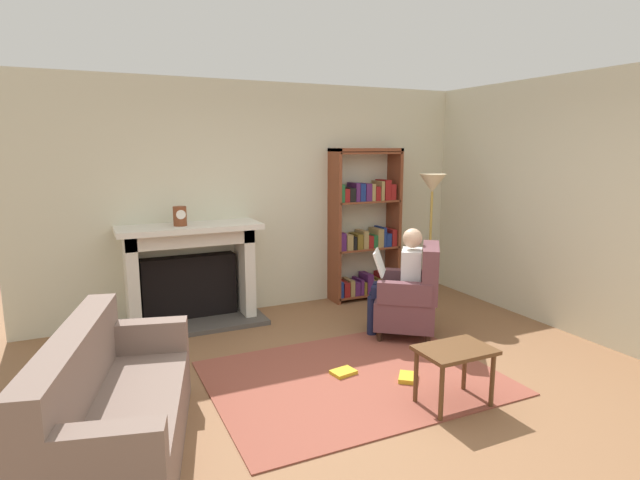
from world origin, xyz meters
TOP-DOWN VIEW (x-y plane):
  - ground at (0.00, 0.00)m, footprint 14.00×14.00m
  - back_wall at (0.00, 2.55)m, footprint 5.60×0.10m
  - side_wall_right at (2.65, 1.25)m, footprint 0.10×5.20m
  - area_rug at (0.00, 0.30)m, footprint 2.40×1.80m
  - fireplace at (-0.97, 2.30)m, footprint 1.55×0.64m
  - mantel_clock at (-1.07, 2.20)m, footprint 0.14×0.14m
  - bookshelf at (1.28, 2.33)m, footprint 0.92×0.32m
  - armchair_reading at (1.04, 0.93)m, footprint 0.88×0.88m
  - seated_reader at (0.94, 1.01)m, footprint 0.59×0.56m
  - sofa_floral at (-1.92, -0.05)m, footprint 1.12×1.83m
  - side_table at (0.46, -0.42)m, footprint 0.56×0.39m
  - scattered_books at (0.19, 0.21)m, footprint 0.68×0.55m
  - floor_lamp at (1.81, 1.69)m, footprint 0.32×0.32m

SIDE VIEW (x-z plane):
  - ground at x=0.00m, z-range 0.00..0.00m
  - area_rug at x=0.00m, z-range 0.00..0.01m
  - scattered_books at x=0.19m, z-range 0.01..0.05m
  - sofa_floral at x=-1.92m, z-range -0.10..0.75m
  - side_table at x=0.46m, z-range 0.16..0.62m
  - armchair_reading at x=1.04m, z-range -0.06..0.91m
  - fireplace at x=-0.97m, z-range 0.03..1.16m
  - seated_reader at x=0.94m, z-range 0.05..1.19m
  - bookshelf at x=1.28m, z-range -0.06..1.88m
  - mantel_clock at x=-1.07m, z-range 1.13..1.34m
  - back_wall at x=0.00m, z-range 0.00..2.70m
  - side_wall_right at x=2.65m, z-range 0.00..2.70m
  - floor_lamp at x=1.81m, z-range 0.57..2.20m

